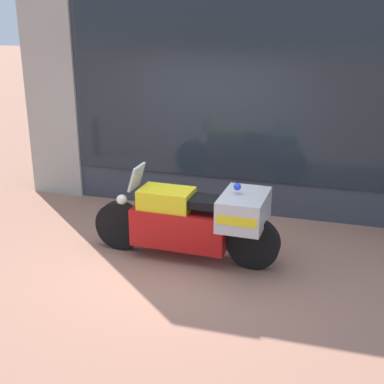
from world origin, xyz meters
TOP-DOWN VIEW (x-y plane):
  - ground_plane at (0.00, 0.00)m, footprint 60.00×60.00m
  - shop_building at (-0.42, 2.00)m, footprint 6.33×0.55m
  - window_display at (0.37, 2.03)m, footprint 4.98×0.30m
  - paramedic_motorcycle at (0.26, 0.06)m, footprint 2.44×0.80m

SIDE VIEW (x-z plane):
  - ground_plane at x=0.00m, z-range 0.00..0.00m
  - window_display at x=0.37m, z-range -0.48..1.38m
  - paramedic_motorcycle at x=0.26m, z-range -0.04..1.15m
  - shop_building at x=-0.42m, z-range 0.01..3.84m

